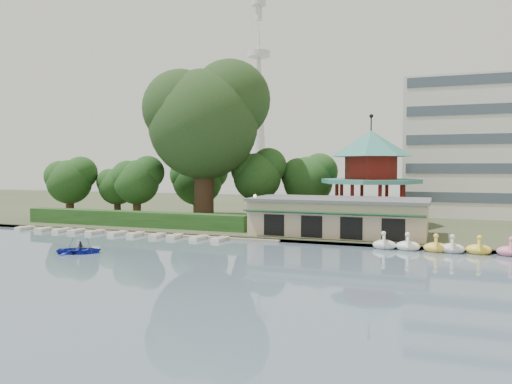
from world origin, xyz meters
The scene contains 14 objects.
ground_plane centered at (0.00, 0.00, 0.00)m, with size 220.00×220.00×0.00m, color slate.
shore centered at (0.00, 52.00, 0.20)m, with size 220.00×70.00×0.40m, color #424930.
embankment centered at (0.00, 17.30, 0.15)m, with size 220.00×0.60×0.30m, color gray.
dock centered at (-12.00, 17.20, 0.12)m, with size 34.00×1.60×0.24m, color gray.
boathouse centered at (10.00, 21.97, 2.37)m, with size 18.60×9.39×3.90m.
pavilion centered at (12.00, 32.00, 7.48)m, with size 12.40×12.40×13.50m.
broadcast_tower centered at (-42.00, 140.00, 33.98)m, with size 8.00×8.00×96.00m.
hedge centered at (-15.00, 20.50, 1.30)m, with size 30.00×2.00×1.80m, color #224A1C.
lamp_post centered at (1.50, 19.00, 3.34)m, with size 0.36×0.36×4.28m.
big_tree centered at (-8.81, 28.23, 14.20)m, with size 15.70×14.63×21.37m.
small_trees centered at (-12.70, 32.17, 6.04)m, with size 40.25×16.89×9.78m.
swan_boats centered at (21.72, 16.48, 0.40)m, with size 15.67×2.03×1.92m.
moored_rowboats centered at (-14.01, 15.80, 0.18)m, with size 27.38×2.70×0.36m.
rowboat_with_passengers centered at (-9.76, 4.70, 0.55)m, with size 6.38×5.62×2.01m.
Camera 1 is at (20.10, -30.98, 7.74)m, focal length 35.00 mm.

